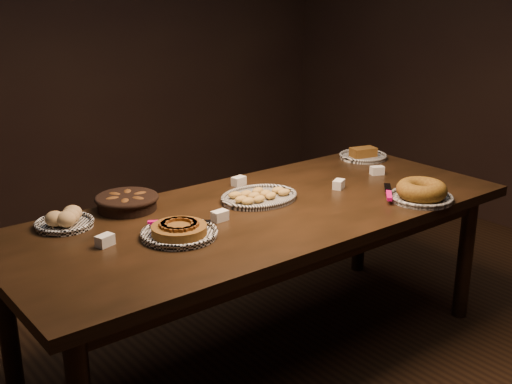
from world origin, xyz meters
TOP-DOWN VIEW (x-y plane):
  - ground at (0.00, 0.00)m, footprint 5.00×5.00m
  - buffet_table at (0.00, 0.00)m, footprint 2.40×1.00m
  - apple_tart_plate at (-0.48, -0.05)m, footprint 0.33×0.32m
  - madeleine_platter at (0.07, 0.11)m, footprint 0.38×0.31m
  - bundt_cake_plate at (0.67, -0.37)m, footprint 0.34×0.39m
  - croissant_basket at (-0.49, 0.38)m, footprint 0.35×0.35m
  - bread_roll_plate at (-0.80, 0.35)m, footprint 0.25×0.25m
  - loaf_plate at (1.02, 0.33)m, footprint 0.28×0.28m
  - tent_cards at (0.09, 0.09)m, footprint 1.67×0.42m

SIDE VIEW (x-z plane):
  - ground at x=0.00m, z-range 0.00..0.00m
  - buffet_table at x=0.00m, z-range 0.30..1.05m
  - madeleine_platter at x=0.07m, z-range 0.74..0.79m
  - loaf_plate at x=1.02m, z-range 0.74..0.80m
  - apple_tart_plate at x=-0.48m, z-range 0.74..0.80m
  - tent_cards at x=0.09m, z-range 0.75..0.79m
  - bread_roll_plate at x=-0.80m, z-range 0.74..0.82m
  - bundt_cake_plate at x=0.67m, z-range 0.74..0.84m
  - croissant_basket at x=-0.49m, z-range 0.76..0.83m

